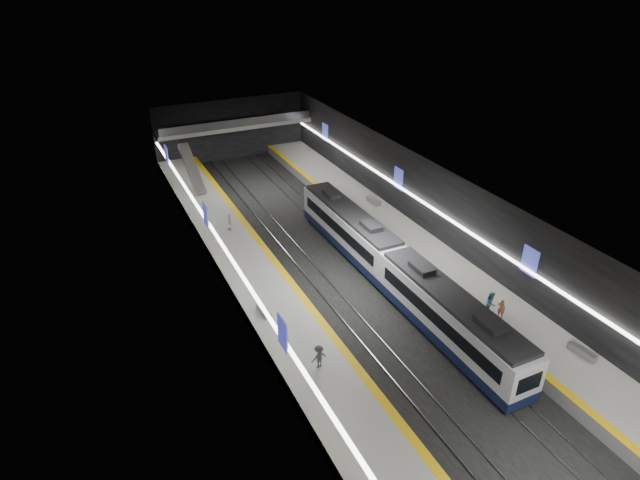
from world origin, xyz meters
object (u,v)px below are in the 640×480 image
bench_right_far (374,201)px  passenger_right_a (501,308)px  train (393,266)px  bench_right_near (582,352)px  bench_left_far (263,311)px  passenger_left_b (319,357)px  escalator (192,168)px  passenger_right_b (491,303)px  passenger_left_a (230,222)px

bench_right_far → passenger_right_a: passenger_right_a is taller
train → bench_right_near: bearing=-64.5°
bench_left_far → passenger_right_a: passenger_right_a is taller
bench_right_near → passenger_right_a: bearing=103.0°
passenger_left_b → train: bearing=-155.2°
passenger_right_a → train: bearing=5.4°
bench_left_far → escalator: bearing=82.4°
passenger_right_b → bench_left_far: bearing=120.1°
escalator → bench_right_far: bearing=-39.8°
escalator → passenger_right_b: bearing=-67.8°
passenger_left_b → passenger_right_b: bearing=169.0°
train → passenger_right_b: size_ratio=16.11×
train → bench_left_far: (-11.29, 0.01, -0.99)m
train → passenger_left_b: train is taller
passenger_right_a → passenger_right_b: size_ratio=0.83×
bench_right_near → passenger_left_b: size_ratio=1.18×
passenger_right_a → passenger_right_b: bearing=6.5°
escalator → passenger_left_b: bearing=-90.1°
passenger_right_a → bench_left_far: bearing=39.6°
train → escalator: bearing=110.3°
train → escalator: (-10.00, 27.06, 0.70)m
escalator → bench_left_far: bearing=-92.7°
escalator → bench_right_near: (16.46, -40.58, -1.66)m
passenger_right_a → passenger_left_a: passenger_left_a is taller
passenger_right_a → passenger_left_b: (-14.41, 0.91, 0.06)m
passenger_right_a → bench_right_near: bearing=176.7°
passenger_right_a → passenger_left_a: bearing=8.6°
escalator → passenger_right_a: size_ratio=5.15×
passenger_right_b → bench_right_near: bearing=-103.1°
train → bench_left_far: size_ratio=17.80×
passenger_right_b → passenger_left_a: (-13.50, 21.42, -0.11)m
train → escalator: size_ratio=3.76×
bench_left_far → bench_right_far: 22.13m
bench_right_near → passenger_right_b: bearing=104.1°
train → passenger_right_b: (3.98, -7.21, -0.26)m
train → passenger_left_b: (-10.03, -7.00, -0.35)m
bench_right_far → passenger_right_a: bearing=-98.2°
bench_left_far → bench_right_near: bench_right_near is taller
escalator → bench_left_far: escalator is taller
train → passenger_right_b: 8.24m
bench_left_far → passenger_left_a: 14.31m
escalator → passenger_left_b: escalator is taller
bench_right_near → passenger_right_a: passenger_right_a is taller
bench_left_far → passenger_right_b: 16.91m
escalator → passenger_left_a: bearing=-87.9°
bench_left_far → passenger_left_b: passenger_left_b is taller
train → passenger_right_a: size_ratio=19.33×
bench_left_far → passenger_right_b: passenger_right_b is taller
passenger_right_a → passenger_right_b: (-0.40, 0.69, 0.16)m
passenger_left_b → passenger_right_a: bearing=166.3°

